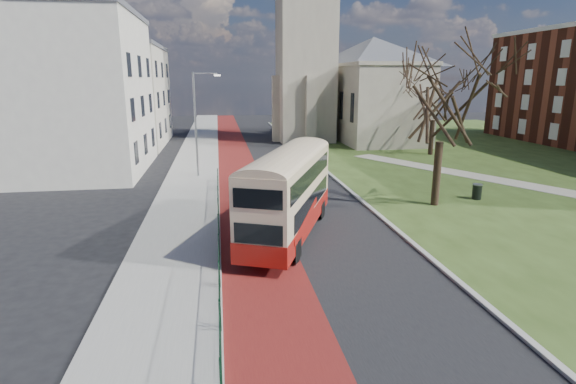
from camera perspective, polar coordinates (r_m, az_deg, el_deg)
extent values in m
plane|color=black|center=(19.41, 0.15, -8.93)|extent=(160.00, 160.00, 0.00)
cube|color=black|center=(38.64, -2.28, 2.81)|extent=(9.00, 120.00, 0.01)
cube|color=#591414|center=(38.43, -6.29, 2.68)|extent=(3.40, 120.00, 0.01)
cube|color=gray|center=(38.45, -11.96, 2.54)|extent=(4.00, 120.00, 0.12)
cube|color=#999993|center=(38.39, -8.98, 2.66)|extent=(0.25, 120.00, 0.13)
cube|color=#999993|center=(41.32, 3.76, 3.62)|extent=(0.25, 80.00, 0.13)
cube|color=#314619|center=(49.57, 26.88, 3.84)|extent=(40.00, 80.00, 0.04)
cube|color=#9E998C|center=(36.61, 29.95, 0.34)|extent=(18.84, 32.82, 0.03)
cylinder|color=#0B321C|center=(22.60, -8.87, -2.76)|extent=(0.04, 24.00, 0.04)
cylinder|color=#0B321C|center=(22.89, -8.78, -5.04)|extent=(0.04, 24.00, 0.04)
cube|color=gray|center=(56.84, 2.26, 18.60)|extent=(6.50, 6.50, 24.00)
cube|color=gray|center=(58.96, 10.47, 10.93)|extent=(9.00, 18.00, 9.00)
pyramid|color=#565960|center=(59.09, 10.84, 18.79)|extent=(9.00, 18.00, 3.60)
cube|color=silver|center=(41.21, -25.10, 10.98)|extent=(10.00, 14.00, 12.50)
cube|color=#565960|center=(41.51, -26.09, 19.93)|extent=(10.30, 14.30, 0.50)
cube|color=#BEB7A1|center=(56.79, -20.62, 11.17)|extent=(10.00, 16.00, 11.00)
cube|color=#565960|center=(56.87, -21.14, 16.95)|extent=(10.30, 16.30, 0.50)
cylinder|color=gray|center=(35.85, -11.65, 8.30)|extent=(0.16, 0.16, 8.00)
cylinder|color=gray|center=(35.64, -10.47, 14.60)|extent=(1.80, 0.10, 0.10)
cube|color=silver|center=(35.63, -8.97, 14.42)|extent=(0.50, 0.18, 0.12)
cube|color=#9A140E|center=(22.14, 0.10, -3.42)|extent=(5.96, 10.08, 0.91)
cube|color=beige|center=(21.68, 0.10, 1.03)|extent=(5.92, 10.03, 2.63)
cube|color=black|center=(22.41, -2.55, -0.69)|extent=(3.20, 7.56, 0.86)
cube|color=black|center=(21.90, 3.16, -1.05)|extent=(3.20, 7.56, 0.86)
cube|color=black|center=(21.85, -2.79, 2.58)|extent=(3.50, 8.30, 0.82)
cube|color=black|center=(21.32, 3.07, 2.29)|extent=(3.50, 8.30, 0.82)
cube|color=black|center=(26.57, 2.63, 1.68)|extent=(1.91, 0.86, 0.95)
cube|color=black|center=(26.31, 2.66, 4.57)|extent=(1.91, 0.86, 0.82)
cube|color=orange|center=(26.23, 2.67, 5.68)|extent=(1.53, 0.71, 0.27)
cylinder|color=black|center=(25.66, -0.36, -1.99)|extent=(0.61, 0.97, 0.94)
cylinder|color=black|center=(25.25, 4.21, -2.30)|extent=(0.61, 0.97, 0.94)
cylinder|color=black|center=(19.86, -4.88, -6.97)|extent=(0.61, 0.97, 0.94)
cylinder|color=black|center=(19.33, 0.99, -7.53)|extent=(0.61, 0.97, 0.94)
cylinder|color=#2E2117|center=(28.85, 18.38, 2.21)|extent=(0.51, 0.51, 3.91)
cylinder|color=black|center=(48.45, 17.75, 6.62)|extent=(0.61, 0.61, 3.51)
cylinder|color=black|center=(31.50, 22.87, 0.00)|extent=(0.73, 0.73, 0.94)
cylinder|color=gray|center=(31.39, 22.95, 0.88)|extent=(0.79, 0.79, 0.06)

